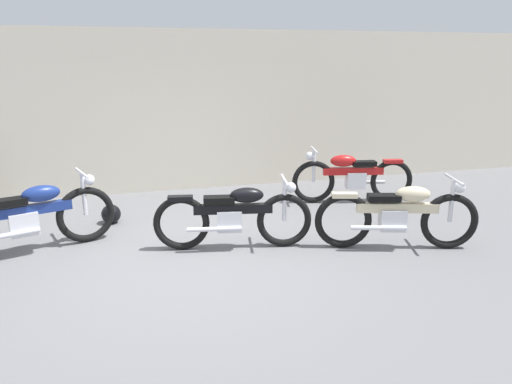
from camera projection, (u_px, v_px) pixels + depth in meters
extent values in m
plane|color=slate|center=(199.00, 260.00, 5.88)|extent=(40.00, 40.00, 0.00)
cube|color=beige|center=(168.00, 112.00, 8.78)|extent=(18.00, 0.30, 2.94)
sphere|color=black|center=(111.00, 214.00, 7.18)|extent=(0.29, 0.29, 0.29)
torus|color=black|center=(449.00, 221.00, 6.16)|extent=(0.74, 0.30, 0.75)
torus|color=black|center=(343.00, 221.00, 6.19)|extent=(0.74, 0.30, 0.75)
cube|color=silver|center=(392.00, 220.00, 6.17)|extent=(0.37, 0.29, 0.29)
cube|color=beige|center=(397.00, 208.00, 6.13)|extent=(1.04, 0.39, 0.12)
ellipsoid|color=beige|center=(413.00, 194.00, 6.07)|extent=(0.49, 0.32, 0.20)
cube|color=black|center=(384.00, 198.00, 6.10)|extent=(0.44, 0.29, 0.08)
cube|color=beige|center=(345.00, 195.00, 6.10)|extent=(0.35, 0.21, 0.06)
cylinder|color=silver|center=(452.00, 201.00, 6.09)|extent=(0.06, 0.06, 0.56)
cylinder|color=silver|center=(454.00, 180.00, 6.01)|extent=(0.20, 0.58, 0.04)
sphere|color=silver|center=(460.00, 187.00, 6.04)|extent=(0.14, 0.14, 0.14)
cylinder|color=silver|center=(378.00, 228.00, 6.08)|extent=(0.70, 0.26, 0.06)
torus|color=black|center=(86.00, 215.00, 6.39)|extent=(0.76, 0.33, 0.77)
cube|color=silver|center=(24.00, 224.00, 5.99)|extent=(0.39, 0.30, 0.30)
cube|color=navy|center=(27.00, 210.00, 5.97)|extent=(1.06, 0.43, 0.13)
ellipsoid|color=navy|center=(41.00, 194.00, 6.02)|extent=(0.51, 0.34, 0.21)
cube|color=black|center=(8.00, 202.00, 5.83)|extent=(0.46, 0.31, 0.08)
cylinder|color=silver|center=(84.00, 194.00, 6.31)|extent=(0.06, 0.06, 0.58)
cylinder|color=silver|center=(82.00, 173.00, 6.24)|extent=(0.23, 0.59, 0.04)
sphere|color=silver|center=(89.00, 180.00, 6.31)|extent=(0.15, 0.15, 0.15)
cylinder|color=silver|center=(7.00, 235.00, 5.79)|extent=(0.72, 0.29, 0.06)
torus|color=black|center=(284.00, 220.00, 6.24)|extent=(0.73, 0.22, 0.73)
torus|color=black|center=(181.00, 223.00, 6.12)|extent=(0.73, 0.22, 0.73)
cube|color=silver|center=(229.00, 220.00, 6.17)|extent=(0.35, 0.25, 0.28)
cube|color=black|center=(233.00, 209.00, 6.13)|extent=(1.02, 0.28, 0.12)
ellipsoid|color=black|center=(247.00, 195.00, 6.10)|extent=(0.47, 0.27, 0.20)
cube|color=black|center=(219.00, 200.00, 6.08)|extent=(0.42, 0.25, 0.08)
cube|color=black|center=(180.00, 198.00, 6.03)|extent=(0.33, 0.17, 0.06)
cylinder|color=silver|center=(284.00, 201.00, 6.16)|extent=(0.06, 0.06, 0.55)
cylinder|color=silver|center=(285.00, 180.00, 6.09)|extent=(0.14, 0.57, 0.04)
sphere|color=silver|center=(291.00, 187.00, 6.12)|extent=(0.14, 0.14, 0.14)
cylinder|color=silver|center=(214.00, 229.00, 6.06)|extent=(0.70, 0.18, 0.06)
torus|color=black|center=(313.00, 182.00, 8.15)|extent=(0.74, 0.24, 0.74)
torus|color=black|center=(391.00, 181.00, 8.23)|extent=(0.74, 0.24, 0.74)
cube|color=silver|center=(356.00, 180.00, 8.19)|extent=(0.36, 0.26, 0.28)
cube|color=#B21919|center=(353.00, 171.00, 8.14)|extent=(1.04, 0.31, 0.12)
ellipsoid|color=#B21919|center=(343.00, 161.00, 8.08)|extent=(0.48, 0.29, 0.20)
cube|color=black|center=(364.00, 163.00, 8.12)|extent=(0.43, 0.26, 0.08)
cube|color=#B21919|center=(393.00, 161.00, 8.14)|extent=(0.34, 0.18, 0.06)
cylinder|color=silver|center=(314.00, 166.00, 8.08)|extent=(0.06, 0.06, 0.56)
cylinder|color=silver|center=(314.00, 150.00, 8.00)|extent=(0.15, 0.58, 0.04)
sphere|color=silver|center=(310.00, 156.00, 8.02)|extent=(0.14, 0.14, 0.14)
cylinder|color=silver|center=(365.00, 182.00, 8.34)|extent=(0.71, 0.20, 0.06)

